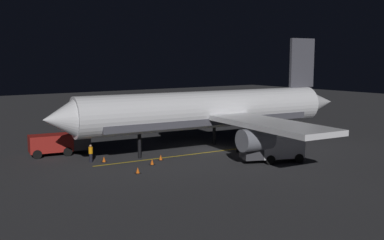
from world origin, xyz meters
TOP-DOWN VIEW (x-y plane):
  - ground_plane at (0.00, 0.00)m, footprint 180.00×180.00m
  - apron_guide_stripe at (-0.60, 4.00)m, footprint 1.87×18.30m
  - airliner at (-0.06, -0.60)m, footprint 32.07×36.02m
  - baggage_truck at (7.05, 14.10)m, footprint 3.03×6.31m
  - catering_truck at (-8.16, -2.00)m, footprint 4.16×6.30m
  - ground_crew_worker at (1.92, 12.59)m, footprint 0.40×0.40m
  - traffic_cone_near_left at (-4.45, 10.93)m, footprint 0.50×0.50m
  - traffic_cone_near_right at (1.26, 11.53)m, footprint 0.50×0.50m
  - traffic_cone_under_wing at (-2.38, 8.28)m, footprint 0.50×0.50m
  - traffic_cone_far at (-1.19, 6.62)m, footprint 0.50×0.50m

SIDE VIEW (x-z plane):
  - ground_plane at x=0.00m, z-range -0.20..0.00m
  - apron_guide_stripe at x=-0.60m, z-range 0.00..0.01m
  - traffic_cone_near_left at x=-4.45m, z-range -0.03..0.52m
  - traffic_cone_near_right at x=1.26m, z-range -0.03..0.52m
  - traffic_cone_under_wing at x=-2.38m, z-range -0.03..0.52m
  - traffic_cone_far at x=-1.19m, z-range -0.03..0.52m
  - ground_crew_worker at x=1.92m, z-range 0.02..1.76m
  - baggage_truck at x=7.05m, z-range 0.07..2.25m
  - catering_truck at x=-8.16m, z-range 0.04..2.42m
  - airliner at x=-0.06m, z-range -1.87..10.47m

